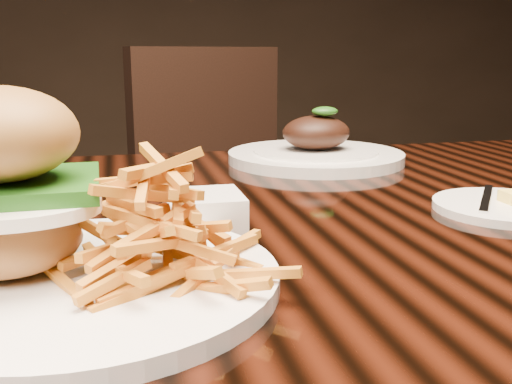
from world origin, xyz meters
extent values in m
cube|color=black|center=(0.00, 0.00, 0.73)|extent=(1.60, 0.90, 0.04)
cylinder|color=white|center=(-0.17, -0.20, 0.76)|extent=(0.32, 0.32, 0.01)
ellipsoid|color=brown|center=(-0.22, -0.19, 0.79)|extent=(0.12, 0.12, 0.05)
ellipsoid|color=white|center=(-0.21, -0.21, 0.82)|extent=(0.13, 0.11, 0.01)
ellipsoid|color=#F5A10C|center=(-0.19, -0.22, 0.83)|extent=(0.03, 0.03, 0.01)
cube|color=#245D17|center=(-0.22, -0.19, 0.83)|extent=(0.14, 0.13, 0.01)
cylinder|color=white|center=(0.32, -0.07, 0.76)|extent=(0.17, 0.17, 0.01)
cube|color=silver|center=(0.31, -0.04, 0.76)|extent=(0.10, 0.13, 0.00)
cube|color=white|center=(-0.05, -0.06, 0.77)|extent=(0.09, 0.09, 0.04)
cylinder|color=white|center=(0.20, 0.30, 0.76)|extent=(0.30, 0.30, 0.02)
cylinder|color=white|center=(0.20, 0.30, 0.76)|extent=(0.22, 0.22, 0.02)
ellipsoid|color=black|center=(0.20, 0.30, 0.80)|extent=(0.12, 0.10, 0.06)
ellipsoid|color=#245D17|center=(0.21, 0.29, 0.84)|extent=(0.05, 0.03, 0.02)
cube|color=black|center=(0.19, 0.80, 0.45)|extent=(0.60, 0.60, 0.06)
cube|color=black|center=(0.12, 1.00, 0.70)|extent=(0.45, 0.22, 0.50)
cylinder|color=black|center=(0.09, 0.55, 0.23)|extent=(0.04, 0.04, 0.45)
cylinder|color=black|center=(0.44, 0.69, 0.23)|extent=(0.04, 0.04, 0.45)
cylinder|color=black|center=(-0.05, 0.91, 0.23)|extent=(0.04, 0.04, 0.45)
cylinder|color=black|center=(0.30, 1.05, 0.23)|extent=(0.04, 0.04, 0.45)
camera|label=1|loc=(-0.13, -0.68, 0.94)|focal=42.00mm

